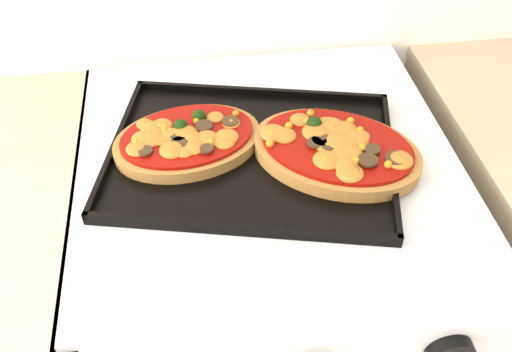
{
  "coord_description": "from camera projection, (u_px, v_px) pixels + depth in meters",
  "views": [
    {
      "loc": [
        -0.14,
        1.05,
        1.5
      ],
      "look_at": [
        -0.06,
        1.65,
        0.92
      ],
      "focal_mm": 40.0,
      "sensor_mm": 36.0,
      "label": 1
    }
  ],
  "objects": [
    {
      "name": "pizza_left",
      "position": [
        187.0,
        139.0,
        0.88
      ],
      "size": [
        0.26,
        0.2,
        0.03
      ],
      "primitive_type": null,
      "rotation": [
        0.0,
        0.0,
        0.19
      ],
      "color": "#9E6A36",
      "rests_on": "baking_tray"
    },
    {
      "name": "baking_tray",
      "position": [
        251.0,
        153.0,
        0.88
      ],
      "size": [
        0.49,
        0.41,
        0.02
      ],
      "primitive_type": "cube",
      "rotation": [
        0.0,
        0.0,
        -0.23
      ],
      "color": "black",
      "rests_on": "stove"
    },
    {
      "name": "stove",
      "position": [
        264.0,
        316.0,
        1.2
      ],
      "size": [
        0.6,
        0.6,
        0.91
      ],
      "primitive_type": "cube",
      "color": "white",
      "rests_on": "floor"
    },
    {
      "name": "pizza_right",
      "position": [
        336.0,
        149.0,
        0.86
      ],
      "size": [
        0.31,
        0.28,
        0.04
      ],
      "primitive_type": null,
      "rotation": [
        0.0,
        0.0,
        -0.51
      ],
      "color": "#9E6A36",
      "rests_on": "baking_tray"
    }
  ]
}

